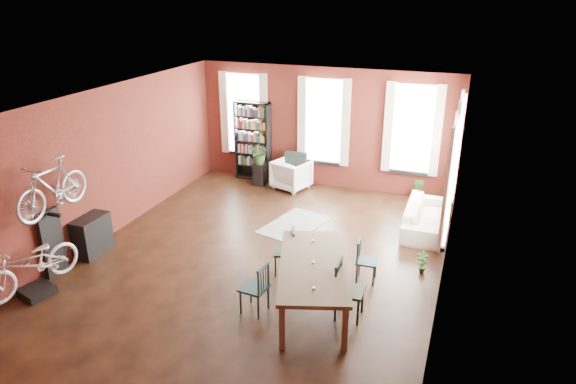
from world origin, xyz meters
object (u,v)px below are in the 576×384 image
at_px(dining_chair_d, 367,261).
at_px(bookshelf, 253,141).
at_px(plant_stand, 260,174).
at_px(dining_table, 313,285).
at_px(bike_trainer, 37,291).
at_px(dining_chair_c, 350,291).
at_px(console_table, 92,235).
at_px(cream_sofa, 425,212).
at_px(bicycle_floor, 27,242).
at_px(dining_chair_b, 284,251).
at_px(dining_chair_a, 254,288).
at_px(white_armchair, 291,173).

relative_size(dining_chair_d, bookshelf, 0.37).
bearing_deg(plant_stand, dining_chair_d, -45.58).
distance_m(dining_table, bike_trainer, 4.90).
height_order(dining_chair_c, dining_chair_d, dining_chair_c).
xyz_separation_m(dining_chair_d, console_table, (-5.47, -0.89, -0.01)).
xyz_separation_m(cream_sofa, bicycle_floor, (-6.13, -5.12, 0.64)).
height_order(dining_chair_b, bike_trainer, dining_chair_b).
height_order(dining_chair_a, bookshelf, bookshelf).
relative_size(dining_chair_a, dining_chair_c, 0.91).
height_order(dining_chair_a, bicycle_floor, bicycle_floor).
bearing_deg(dining_table, dining_chair_b, 115.79).
bearing_deg(white_armchair, bookshelf, 1.10).
xyz_separation_m(dining_chair_a, dining_chair_b, (0.01, 1.37, -0.01)).
distance_m(cream_sofa, console_table, 7.15).
distance_m(dining_chair_c, console_table, 5.45).
xyz_separation_m(white_armchair, plant_stand, (-0.91, -0.04, -0.13)).
height_order(dining_chair_a, bike_trainer, dining_chair_a).
height_order(console_table, plant_stand, console_table).
xyz_separation_m(dining_chair_a, plant_stand, (-2.26, 5.50, -0.15)).
xyz_separation_m(white_armchair, bike_trainer, (-2.46, -6.44, -0.37)).
bearing_deg(console_table, white_armchair, 61.95).
bearing_deg(console_table, dining_chair_d, 9.20).
relative_size(dining_chair_b, cream_sofa, 0.42).
bearing_deg(bicycle_floor, white_armchair, 81.72).
bearing_deg(bookshelf, bicycle_floor, -99.85).
relative_size(dining_chair_c, plant_stand, 1.62).
bearing_deg(dining_chair_b, dining_table, 21.88).
distance_m(bookshelf, bike_trainer, 7.00).
bearing_deg(dining_chair_c, console_table, 84.96).
distance_m(dining_chair_b, bicycle_floor, 4.49).
bearing_deg(plant_stand, bike_trainer, -103.60).
relative_size(bookshelf, bike_trainer, 4.37).
xyz_separation_m(dining_chair_c, cream_sofa, (0.79, 3.83, -0.09)).
bearing_deg(dining_chair_c, plant_stand, 34.97).
relative_size(bike_trainer, console_table, 0.63).
distance_m(white_armchair, bicycle_floor, 6.92).
bearing_deg(dining_chair_a, white_armchair, -160.39).
relative_size(bookshelf, console_table, 2.75).
height_order(dining_chair_b, dining_chair_c, dining_chair_c).
bearing_deg(dining_table, dining_chair_a, -169.58).
distance_m(bookshelf, bicycle_floor, 6.92).
height_order(dining_chair_a, white_armchair, dining_chair_a).
relative_size(dining_table, dining_chair_b, 2.77).
xyz_separation_m(dining_chair_c, white_armchair, (-2.87, 5.15, -0.06)).
bearing_deg(dining_chair_a, dining_chair_c, 110.44).
bearing_deg(dining_chair_b, plant_stand, -173.14).
bearing_deg(cream_sofa, dining_chair_b, 141.11).
distance_m(white_armchair, cream_sofa, 3.89).
bearing_deg(console_table, dining_chair_c, -3.46).
relative_size(bike_trainer, bicycle_floor, 0.28).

